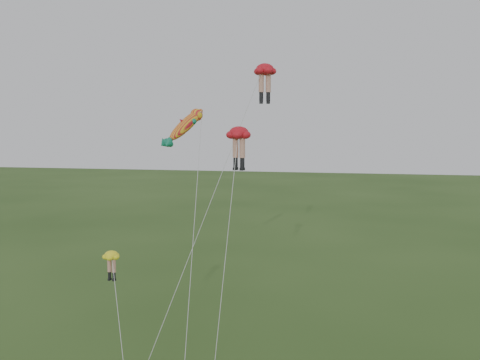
# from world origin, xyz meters

# --- Properties ---
(legs_kite_red_high) EXTENTS (6.74, 10.49, 19.12)m
(legs_kite_red_high) POSITION_xyz_m (3.58, 8.93, 18.28)
(legs_kite_red_high) COLOR red
(legs_kite_red_high) RESTS_ON ground
(legs_kite_red_mid) EXTENTS (1.84, 6.88, 14.99)m
(legs_kite_red_mid) POSITION_xyz_m (3.11, 3.35, 14.22)
(legs_kite_red_mid) COLOR red
(legs_kite_red_mid) RESTS_ON ground
(legs_kite_yellow) EXTENTS (2.87, 3.64, 7.96)m
(legs_kite_yellow) POSITION_xyz_m (-3.75, 1.19, 7.30)
(legs_kite_yellow) COLOR #FFF320
(legs_kite_yellow) RESTS_ON ground
(fish_kite) EXTENTS (4.39, 12.61, 16.48)m
(fish_kite) POSITION_xyz_m (-1.37, 7.76, 15.02)
(fish_kite) COLOR yellow
(fish_kite) RESTS_ON ground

